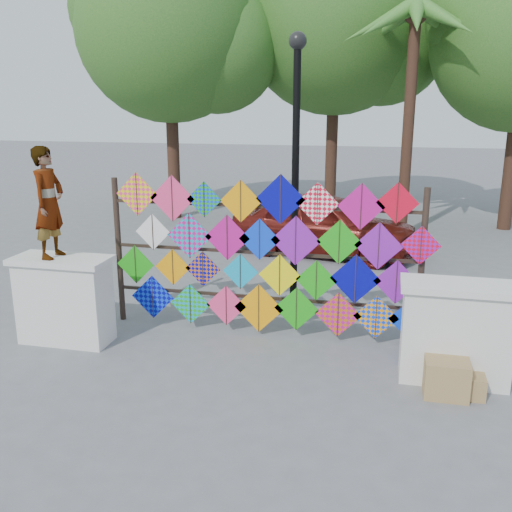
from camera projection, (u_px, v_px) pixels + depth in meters
name	position (u px, v px, depth m)	size (l,w,h in m)	color
ground	(249.00, 353.00, 8.02)	(80.00, 80.00, 0.00)	slate
parapet_left	(64.00, 299.00, 8.25)	(1.40, 0.65, 1.28)	white
parapet_right	(456.00, 332.00, 7.08)	(1.40, 0.65, 1.28)	white
kite_rack	(268.00, 257.00, 8.37)	(4.95, 0.24, 2.44)	black
tree_west	(172.00, 30.00, 16.07)	(5.85, 5.20, 8.01)	#45281D
tree_mid	(340.00, 20.00, 16.87)	(6.30, 5.60, 8.61)	#45281D
palm_tree	(414.00, 36.00, 13.78)	(3.62, 3.62, 5.83)	#45281D
vendor_woman	(49.00, 203.00, 7.91)	(0.57, 0.37, 1.56)	#99999E
sedan	(324.00, 223.00, 13.08)	(1.70, 4.23, 1.44)	#611610
lamppost	(296.00, 149.00, 9.14)	(0.28, 0.28, 4.46)	black
cardboard_box_near	(446.00, 377.00, 6.82)	(0.51, 0.46, 0.46)	#A2784E
cardboard_box_far	(470.00, 386.00, 6.79)	(0.33, 0.30, 0.28)	#A2784E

